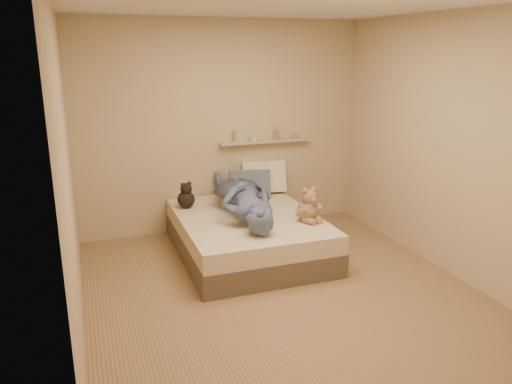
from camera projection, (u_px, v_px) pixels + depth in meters
name	position (u px, v px, depth m)	size (l,w,h in m)	color
room	(280.00, 157.00, 4.46)	(3.80, 3.80, 3.80)	#94764C
bed	(248.00, 235.00, 5.60)	(1.50, 1.90, 0.45)	brown
game_console	(261.00, 218.00, 4.96)	(0.20, 0.13, 0.06)	#B0B1B7
teddy_bear	(309.00, 207.00, 5.33)	(0.31, 0.31, 0.38)	#957051
dark_plush	(186.00, 197.00, 5.78)	(0.20, 0.20, 0.31)	black
pillow_cream	(264.00, 177.00, 6.40)	(0.55, 0.16, 0.40)	beige
pillow_grey	(250.00, 184.00, 6.20)	(0.50, 0.14, 0.34)	slate
person	(243.00, 197.00, 5.55)	(0.60, 1.66, 0.40)	#4F577C
wall_shelf	(265.00, 141.00, 6.36)	(1.20, 0.12, 0.03)	tan
shelf_bottles	(267.00, 135.00, 6.35)	(0.88, 0.10, 0.17)	silver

